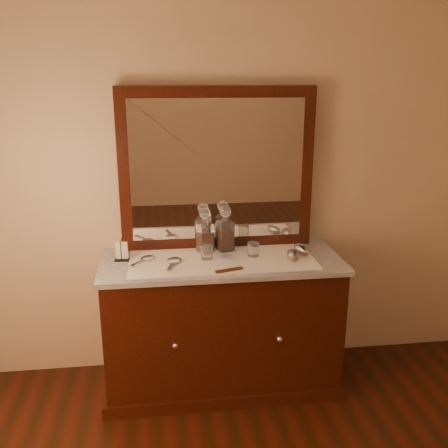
{
  "coord_description": "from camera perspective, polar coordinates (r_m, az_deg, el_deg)",
  "views": [
    {
      "loc": [
        -0.34,
        -0.81,
        1.91
      ],
      "look_at": [
        0.0,
        1.85,
        1.1
      ],
      "focal_mm": 39.81,
      "sensor_mm": 36.0,
      "label": 1
    }
  ],
  "objects": [
    {
      "name": "tumblers",
      "position": [
        2.99,
        0.72,
        -3.08
      ],
      "size": [
        0.36,
        0.09,
        0.08
      ],
      "color": "white",
      "rests_on": "lace_runner"
    },
    {
      "name": "knob_left",
      "position": [
        2.88,
        -5.62,
        -13.76
      ],
      "size": [
        0.04,
        0.04,
        0.04
      ],
      "primitive_type": "sphere",
      "color": "silver",
      "rests_on": "dresser_cabinet"
    },
    {
      "name": "decanter_left",
      "position": [
        3.07,
        -2.19,
        -1.24
      ],
      "size": [
        0.11,
        0.11,
        0.28
      ],
      "color": "brown",
      "rests_on": "lace_runner"
    },
    {
      "name": "brush_near",
      "position": [
        3.01,
        7.86,
        -3.55
      ],
      "size": [
        0.1,
        0.16,
        0.04
      ],
      "color": "#9E7D60",
      "rests_on": "lace_runner"
    },
    {
      "name": "lace_runner",
      "position": [
        2.96,
        -0.2,
        -4.15
      ],
      "size": [
        1.1,
        0.45,
        0.0
      ],
      "primitive_type": "cube",
      "color": "white",
      "rests_on": "marble_top"
    },
    {
      "name": "room_shell",
      "position": [
        1.02,
        13.84,
        -13.89
      ],
      "size": [
        8.5,
        9.0,
        2.8
      ],
      "color": "black",
      "rests_on": "ground"
    },
    {
      "name": "mirror_frame",
      "position": [
        3.08,
        -0.82,
        6.3
      ],
      "size": [
        1.2,
        0.08,
        1.0
      ],
      "primitive_type": "cube",
      "color": "black",
      "rests_on": "marble_top"
    },
    {
      "name": "comb",
      "position": [
        2.8,
        0.59,
        -5.3
      ],
      "size": [
        0.17,
        0.08,
        0.01
      ],
      "primitive_type": "cube",
      "rotation": [
        0.0,
        0.0,
        0.3
      ],
      "color": "brown",
      "rests_on": "lace_runner"
    },
    {
      "name": "hand_mirror_inner",
      "position": [
        2.93,
        -5.81,
        -4.3
      ],
      "size": [
        0.11,
        0.22,
        0.02
      ],
      "color": "silver",
      "rests_on": "lace_runner"
    },
    {
      "name": "dresser_cabinet",
      "position": [
        3.17,
        -0.24,
        -11.51
      ],
      "size": [
        1.4,
        0.55,
        0.82
      ],
      "primitive_type": "cube",
      "color": "black",
      "rests_on": "floor"
    },
    {
      "name": "napkin_rack",
      "position": [
        3.01,
        -11.67,
        -3.14
      ],
      "size": [
        0.09,
        0.06,
        0.13
      ],
      "color": "black",
      "rests_on": "marble_top"
    },
    {
      "name": "hand_mirror_outer",
      "position": [
        2.99,
        -8.96,
        -3.98
      ],
      "size": [
        0.16,
        0.19,
        0.02
      ],
      "color": "silver",
      "rests_on": "lace_runner"
    },
    {
      "name": "pin_dish",
      "position": [
        2.98,
        0.3,
        -3.83
      ],
      "size": [
        0.09,
        0.09,
        0.01
      ],
      "primitive_type": "cylinder",
      "rotation": [
        0.0,
        0.0,
        -0.31
      ],
      "color": "white",
      "rests_on": "lace_runner"
    },
    {
      "name": "mirror_glass",
      "position": [
        3.05,
        -0.75,
        6.18
      ],
      "size": [
        1.06,
        0.01,
        0.86
      ],
      "primitive_type": "cube",
      "color": "white",
      "rests_on": "marble_top"
    },
    {
      "name": "brush_far",
      "position": [
        3.1,
        8.85,
        -2.95
      ],
      "size": [
        0.1,
        0.16,
        0.04
      ],
      "color": "#9E7D60",
      "rests_on": "lace_runner"
    },
    {
      "name": "decanter_right",
      "position": [
        3.08,
        0.15,
        -1.07
      ],
      "size": [
        0.11,
        0.11,
        0.29
      ],
      "color": "brown",
      "rests_on": "lace_runner"
    },
    {
      "name": "marble_top",
      "position": [
        2.99,
        -0.25,
        -4.32
      ],
      "size": [
        1.44,
        0.59,
        0.03
      ],
      "primitive_type": "cube",
      "color": "silver",
      "rests_on": "dresser_cabinet"
    },
    {
      "name": "dresser_plinth",
      "position": [
        3.36,
        -0.23,
        -17.07
      ],
      "size": [
        1.46,
        0.59,
        0.08
      ],
      "primitive_type": "cube",
      "color": "black",
      "rests_on": "floor"
    },
    {
      "name": "knob_right",
      "position": [
        2.95,
        6.41,
        -12.99
      ],
      "size": [
        0.04,
        0.04,
        0.04
      ],
      "primitive_type": "sphere",
      "color": "silver",
      "rests_on": "dresser_cabinet"
    }
  ]
}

